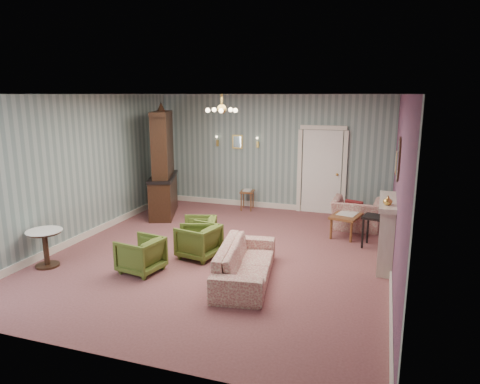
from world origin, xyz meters
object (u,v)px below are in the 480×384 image
(sofa_chintz, at_px, (245,256))
(coffee_table, at_px, (347,224))
(olive_chair_c, at_px, (199,231))
(olive_chair_a, at_px, (141,253))
(dresser, at_px, (162,161))
(side_table_black, at_px, (374,232))
(pedestal_table, at_px, (46,248))
(olive_chair_b, at_px, (199,240))
(fireplace, at_px, (386,232))
(wingback_chair, at_px, (357,209))

(sofa_chintz, bearing_deg, coffee_table, -34.66)
(olive_chair_c, bearing_deg, olive_chair_a, -34.37)
(olive_chair_a, bearing_deg, olive_chair_c, 172.19)
(sofa_chintz, xyz_separation_m, coffee_table, (1.34, 2.80, -0.15))
(sofa_chintz, xyz_separation_m, dresser, (-3.09, 3.05, 0.94))
(olive_chair_c, distance_m, side_table_black, 3.37)
(dresser, distance_m, side_table_black, 5.15)
(olive_chair_a, xyz_separation_m, pedestal_table, (-1.66, -0.31, 0.00))
(olive_chair_a, relative_size, pedestal_table, 1.00)
(pedestal_table, bearing_deg, side_table_black, 27.58)
(olive_chair_b, bearing_deg, coffee_table, 142.98)
(sofa_chintz, bearing_deg, fireplace, -65.60)
(olive_chair_b, distance_m, dresser, 3.26)
(dresser, relative_size, fireplace, 1.90)
(olive_chair_b, bearing_deg, sofa_chintz, 70.86)
(olive_chair_a, relative_size, olive_chair_b, 0.97)
(side_table_black, bearing_deg, olive_chair_b, -152.77)
(olive_chair_b, xyz_separation_m, pedestal_table, (-2.31, -1.23, -0.01))
(olive_chair_a, height_order, wingback_chair, wingback_chair)
(olive_chair_c, relative_size, wingback_chair, 0.63)
(sofa_chintz, distance_m, fireplace, 2.53)
(olive_chair_a, xyz_separation_m, dresser, (-1.34, 3.30, 1.01))
(dresser, relative_size, pedestal_table, 4.09)
(olive_chair_c, relative_size, coffee_table, 0.70)
(wingback_chair, bearing_deg, side_table_black, 111.11)
(wingback_chair, distance_m, fireplace, 2.04)
(olive_chair_a, bearing_deg, wingback_chair, 147.71)
(olive_chair_a, height_order, coffee_table, olive_chair_a)
(sofa_chintz, bearing_deg, olive_chair_a, 89.34)
(olive_chair_c, xyz_separation_m, fireplace, (3.41, 0.26, 0.25))
(olive_chair_c, bearing_deg, olive_chair_b, 6.62)
(olive_chair_a, height_order, olive_chair_b, olive_chair_b)
(coffee_table, xyz_separation_m, side_table_black, (0.55, -0.60, 0.08))
(sofa_chintz, height_order, dresser, dresser)
(sofa_chintz, bearing_deg, wingback_chair, -33.17)
(side_table_black, distance_m, pedestal_table, 5.98)
(olive_chair_b, height_order, fireplace, fireplace)
(dresser, height_order, coffee_table, dresser)
(olive_chair_b, distance_m, fireplace, 3.30)
(olive_chair_a, relative_size, coffee_table, 0.69)
(olive_chair_b, bearing_deg, wingback_chair, 147.61)
(dresser, xyz_separation_m, side_table_black, (4.98, -0.85, -1.02))
(olive_chair_a, xyz_separation_m, wingback_chair, (3.24, 3.59, 0.12))
(olive_chair_c, height_order, fireplace, fireplace)
(coffee_table, bearing_deg, olive_chair_b, -138.72)
(olive_chair_a, bearing_deg, coffee_table, 144.47)
(sofa_chintz, bearing_deg, olive_chair_b, 50.13)
(olive_chair_a, height_order, olive_chair_c, olive_chair_c)
(olive_chair_a, height_order, pedestal_table, pedestal_table)
(wingback_chair, distance_m, coffee_table, 0.59)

